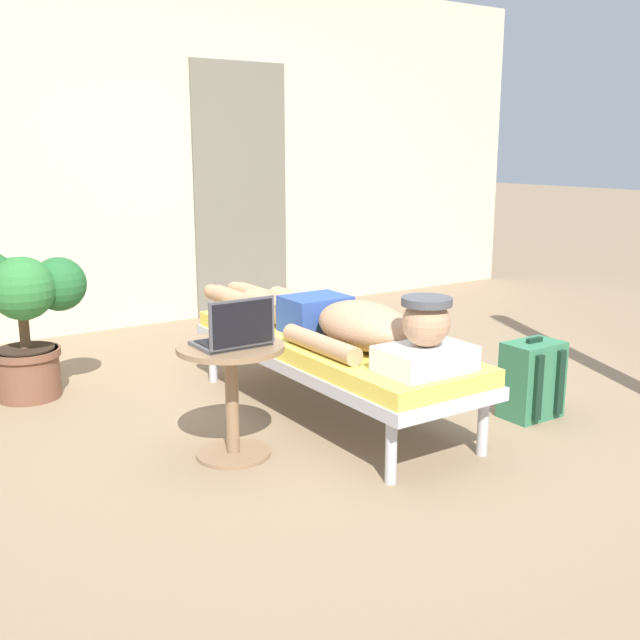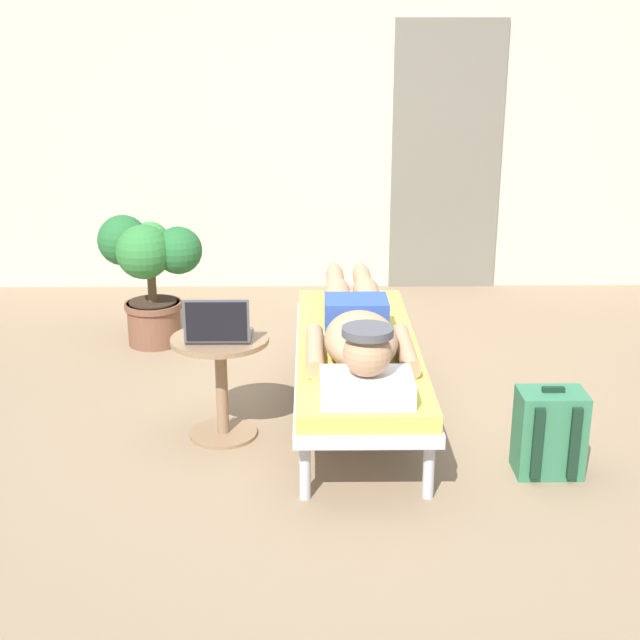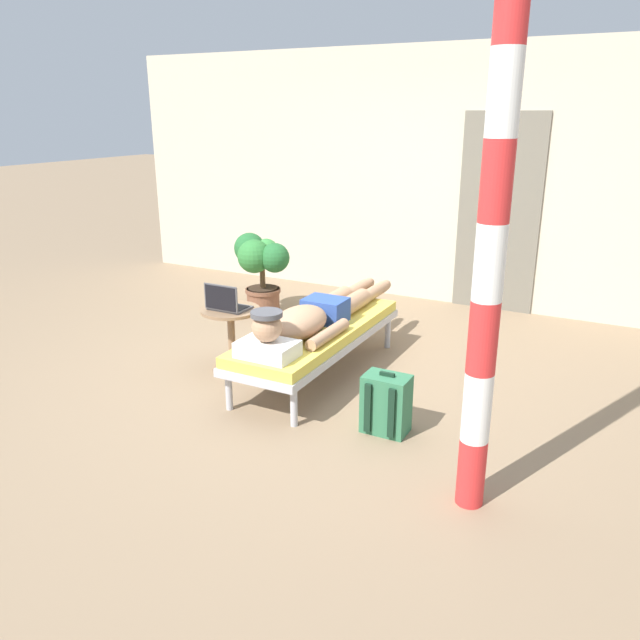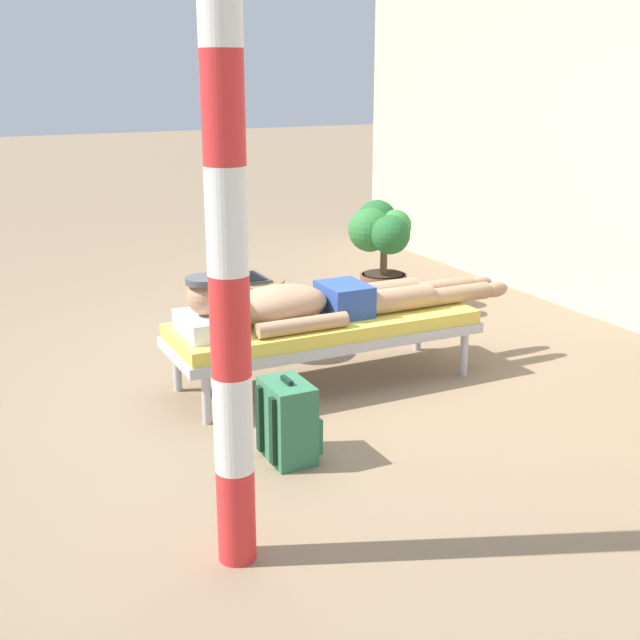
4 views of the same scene
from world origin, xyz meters
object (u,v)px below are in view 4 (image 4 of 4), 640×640
porch_post (227,221)px  laptop (241,271)px  potted_plant (381,243)px  side_table (249,304)px  person_reclining (314,302)px  backpack (288,421)px  lounge_chair (324,329)px

porch_post → laptop: bearing=158.3°
potted_plant → side_table: bearing=-66.5°
person_reclining → side_table: 0.72m
backpack → potted_plant: size_ratio=0.50×
lounge_chair → side_table: side_table is taller
person_reclining → backpack: size_ratio=5.12×
side_table → potted_plant: 1.47m
person_reclining → backpack: 1.06m
side_table → backpack: size_ratio=1.23×
lounge_chair → laptop: bearing=-158.5°
side_table → person_reclining: bearing=12.5°
backpack → side_table: bearing=165.3°
side_table → porch_post: 2.62m
backpack → porch_post: size_ratio=0.16×
side_table → backpack: 1.59m
person_reclining → lounge_chair: bearing=90.0°
laptop → porch_post: 2.53m
laptop → potted_plant: size_ratio=0.37×
lounge_chair → side_table: bearing=-162.4°
side_table → potted_plant: size_ratio=0.62×
side_table → laptop: 0.23m
person_reclining → potted_plant: (-1.26, 1.19, 0.01)m
backpack → porch_post: 1.46m
laptop → backpack: bearing=-12.9°
side_table → laptop: laptop is taller
potted_plant → laptop: bearing=-67.3°
lounge_chair → side_table: (-0.68, -0.22, 0.01)m
person_reclining → side_table: bearing=-167.5°
lounge_chair → backpack: 1.06m
potted_plant → porch_post: porch_post is taller
side_table → potted_plant: potted_plant is taller
laptop → side_table: bearing=90.0°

